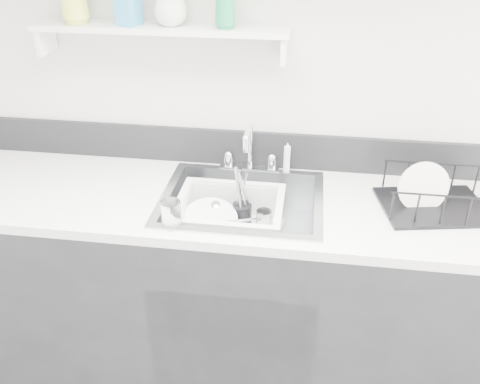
% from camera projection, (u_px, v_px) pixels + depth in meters
% --- Properties ---
extents(room_shell, '(3.50, 3.00, 2.60)m').
position_uv_depth(room_shell, '(182.00, 65.00, 0.94)').
color(room_shell, silver).
rests_on(room_shell, ground).
extents(counter_run, '(3.20, 0.62, 0.92)m').
position_uv_depth(counter_run, '(242.00, 288.00, 2.24)').
color(counter_run, black).
rests_on(counter_run, ground).
extents(backsplash, '(3.20, 0.02, 0.16)m').
position_uv_depth(backsplash, '(251.00, 149.00, 2.23)').
color(backsplash, black).
rests_on(backsplash, counter_run).
extents(sink, '(0.64, 0.52, 0.20)m').
position_uv_depth(sink, '(242.00, 218.00, 2.06)').
color(sink, silver).
rests_on(sink, counter_run).
extents(faucet, '(0.26, 0.18, 0.23)m').
position_uv_depth(faucet, '(250.00, 158.00, 2.19)').
color(faucet, silver).
rests_on(faucet, counter_run).
extents(side_sprayer, '(0.03, 0.03, 0.14)m').
position_uv_depth(side_sprayer, '(287.00, 157.00, 2.18)').
color(side_sprayer, silver).
rests_on(side_sprayer, counter_run).
extents(wall_shelf, '(1.00, 0.16, 0.12)m').
position_uv_depth(wall_shelf, '(161.00, 30.00, 1.96)').
color(wall_shelf, silver).
rests_on(wall_shelf, room_shell).
extents(wash_tub, '(0.47, 0.40, 0.16)m').
position_uv_depth(wash_tub, '(230.00, 218.00, 2.05)').
color(wash_tub, silver).
rests_on(wash_tub, sink).
extents(plate_stack, '(0.28, 0.27, 0.11)m').
position_uv_depth(plate_stack, '(212.00, 228.00, 2.05)').
color(plate_stack, white).
rests_on(plate_stack, wash_tub).
extents(utensil_cup, '(0.08, 0.08, 0.27)m').
position_uv_depth(utensil_cup, '(242.00, 213.00, 2.10)').
color(utensil_cup, black).
rests_on(utensil_cup, wash_tub).
extents(ladle, '(0.28, 0.31, 0.09)m').
position_uv_depth(ladle, '(225.00, 223.00, 2.06)').
color(ladle, silver).
rests_on(ladle, wash_tub).
extents(tumbler_in_tub, '(0.08, 0.08, 0.09)m').
position_uv_depth(tumbler_in_tub, '(264.00, 220.00, 2.08)').
color(tumbler_in_tub, white).
rests_on(tumbler_in_tub, wash_tub).
extents(tumbler_counter, '(0.08, 0.08, 0.10)m').
position_uv_depth(tumbler_counter, '(171.00, 214.00, 1.82)').
color(tumbler_counter, white).
rests_on(tumbler_counter, counter_run).
extents(dish_rack, '(0.44, 0.36, 0.14)m').
position_uv_depth(dish_rack, '(436.00, 192.00, 1.92)').
color(dish_rack, black).
rests_on(dish_rack, counter_run).
extents(bowl_small, '(0.15, 0.15, 0.04)m').
position_uv_depth(bowl_small, '(255.00, 236.00, 2.03)').
color(bowl_small, white).
rests_on(bowl_small, wash_tub).
extents(soap_bottle_b, '(0.10, 0.10, 0.17)m').
position_uv_depth(soap_bottle_b, '(127.00, 1.00, 1.90)').
color(soap_bottle_b, '#3395BF').
rests_on(soap_bottle_b, wall_shelf).
extents(soap_bottle_c, '(0.13, 0.13, 0.16)m').
position_uv_depth(soap_bottle_c, '(170.00, 3.00, 1.90)').
color(soap_bottle_c, silver).
rests_on(soap_bottle_c, wall_shelf).
extents(soap_bottle_d, '(0.08, 0.08, 0.20)m').
position_uv_depth(soap_bottle_d, '(225.00, 0.00, 1.85)').
color(soap_bottle_d, '#17834B').
rests_on(soap_bottle_d, wall_shelf).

